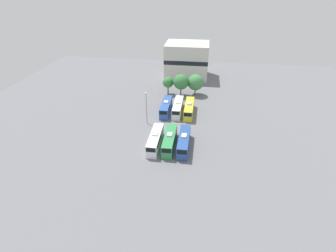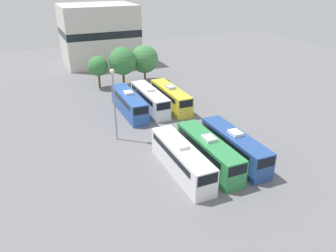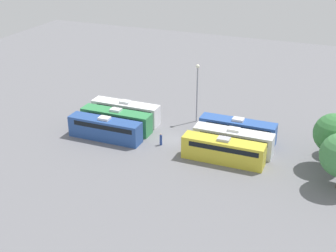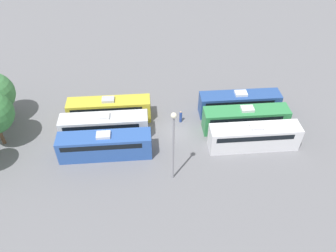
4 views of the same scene
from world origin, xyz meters
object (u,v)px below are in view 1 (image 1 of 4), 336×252
Objects in this scene: tree_0 at (168,82)px; tree_2 at (196,82)px; bus_0 at (155,139)px; tree_1 at (181,82)px; bus_2 at (184,141)px; depot_building at (187,60)px; bus_4 at (178,107)px; bus_5 at (189,108)px; worker_person at (182,127)px; bus_1 at (170,140)px; bus_3 at (166,107)px; light_pole at (146,103)px.

tree_2 reaches higher than tree_0.
bus_0 is 1.48× the size of tree_1.
tree_1 is (-3.70, 30.71, 3.11)m from bus_2.
bus_0 is at bearing -93.93° from depot_building.
bus_2 is 1.00× the size of bus_4.
tree_1 is (-3.72, 13.07, 3.11)m from bus_5.
worker_person is at bearing -97.94° from bus_5.
bus_5 is at bearing -59.47° from tree_0.
tree_1 reaches higher than bus_5.
tree_1 is (4.44, -0.77, 0.68)m from tree_0.
bus_1 is 32.51m from tree_2.
tree_0 reaches higher than bus_3.
bus_3 is at bearing 178.71° from bus_5.
bus_1 is 13.38m from light_pole.
depot_building is at bearing 89.96° from bus_4.
worker_person is (2.04, -9.92, -0.88)m from bus_4.
bus_0 is at bearing -110.97° from bus_5.
bus_0 is at bearing -87.56° from tree_0.
bus_1 is at bearing -89.39° from tree_1.
depot_building is (-2.02, 42.26, 5.82)m from worker_person.
light_pole is (-4.15, -7.69, 4.46)m from bus_3.
tree_0 is at bearing 98.62° from bus_1.
bus_3 is 1.00× the size of bus_4.
bus_2 is 0.67× the size of depot_building.
depot_building reaches higher than bus_4.
bus_2 is at bearing -75.50° from tree_0.
tree_0 is (2.84, 21.38, -2.03)m from light_pole.
tree_0 is (-4.77, 31.45, 2.43)m from bus_1.
bus_5 is (3.39, 17.60, 0.00)m from bus_1.
tree_1 is at bearing 96.87° from bus_2.
worker_person is at bearing -60.14° from bus_3.
bus_3 is 1.00× the size of bus_5.
tree_0 is at bearing 92.44° from bus_0.
bus_0 is 19.04m from bus_5.
tree_2 is 18.94m from depot_building.
light_pole reaches higher than bus_2.
bus_4 is (3.45, 18.22, 0.00)m from bus_0.
bus_5 is at bearing 34.41° from light_pole.
bus_3 is 16.59m from tree_2.
tree_2 reaches higher than worker_person.
light_pole is (-11.00, -7.54, 4.46)m from bus_5.
bus_5 is (6.82, 17.78, 0.00)m from bus_0.
depot_building reaches higher than tree_0.
light_pole is at bearing -109.46° from tree_1.
bus_3 is 9.81m from light_pole.
bus_2 is 17.64m from bus_5.
bus_0 and bus_2 have the same top height.
light_pole is at bearing -97.57° from tree_0.
bus_1 and bus_2 have the same top height.
bus_4 is 14.97m from tree_2.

